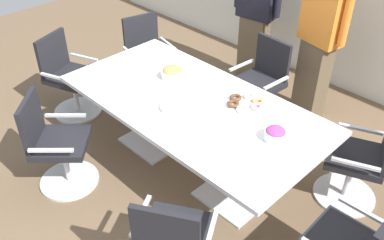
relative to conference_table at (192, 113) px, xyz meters
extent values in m
cube|color=brown|center=(0.00, 0.00, -0.63)|extent=(10.00, 10.00, 0.01)
cube|color=silver|center=(0.00, 0.00, 0.10)|extent=(2.40, 1.20, 0.04)
cube|color=silver|center=(-0.55, 0.00, -0.61)|extent=(0.56, 0.56, 0.02)
cylinder|color=silver|center=(-0.55, 0.00, -0.26)|extent=(0.09, 0.09, 0.69)
cube|color=silver|center=(0.55, 0.00, -0.61)|extent=(0.56, 0.56, 0.02)
cylinder|color=silver|center=(0.55, 0.00, -0.26)|extent=(0.09, 0.09, 0.69)
cylinder|color=silver|center=(-0.65, -0.97, -0.61)|extent=(0.76, 0.76, 0.02)
cylinder|color=silver|center=(-0.65, -0.97, -0.40)|extent=(0.05, 0.05, 0.41)
cube|color=black|center=(-0.65, -0.97, -0.17)|extent=(0.65, 0.65, 0.06)
cube|color=black|center=(-0.80, -1.12, 0.07)|extent=(0.34, 0.33, 0.42)
cube|color=silver|center=(-0.83, -0.79, -0.05)|extent=(0.28, 0.28, 0.02)
cube|color=silver|center=(-0.48, -1.14, -0.05)|extent=(0.28, 0.28, 0.02)
cube|color=black|center=(0.78, -0.93, -0.17)|extent=(0.63, 0.63, 0.06)
cube|color=black|center=(0.89, -1.11, 0.07)|extent=(0.40, 0.26, 0.42)
cube|color=silver|center=(0.57, -1.05, -0.05)|extent=(0.22, 0.33, 0.02)
cube|color=silver|center=(0.99, -0.80, -0.05)|extent=(0.22, 0.33, 0.02)
cube|color=black|center=(1.83, -0.18, 0.07)|extent=(0.05, 0.44, 0.42)
cube|color=silver|center=(1.62, 0.06, -0.05)|extent=(0.37, 0.04, 0.02)
cylinder|color=silver|center=(1.24, 0.69, -0.61)|extent=(0.71, 0.71, 0.02)
cylinder|color=silver|center=(1.24, 0.69, -0.40)|extent=(0.05, 0.05, 0.41)
cube|color=black|center=(1.24, 0.69, -0.17)|extent=(0.60, 0.60, 0.06)
cube|color=silver|center=(1.34, 0.46, -0.05)|extent=(0.35, 0.17, 0.02)
cube|color=silver|center=(1.15, 0.92, -0.05)|extent=(0.35, 0.17, 0.02)
cylinder|color=silver|center=(-0.07, 1.05, -0.61)|extent=(0.58, 0.58, 0.02)
cylinder|color=silver|center=(-0.07, 1.05, -0.40)|extent=(0.05, 0.05, 0.41)
cube|color=black|center=(-0.07, 1.05, -0.17)|extent=(0.50, 0.50, 0.06)
cube|color=black|center=(-0.06, 1.26, 0.07)|extent=(0.44, 0.08, 0.42)
cube|color=silver|center=(0.17, 1.03, -0.05)|extent=(0.06, 0.37, 0.02)
cube|color=silver|center=(-0.32, 1.07, -0.05)|extent=(0.06, 0.37, 0.02)
cylinder|color=silver|center=(-1.33, 0.62, -0.61)|extent=(0.65, 0.65, 0.02)
cylinder|color=silver|center=(-1.33, 0.62, -0.40)|extent=(0.05, 0.05, 0.41)
cube|color=black|center=(-1.33, 0.62, -0.17)|extent=(0.55, 0.55, 0.06)
cube|color=black|center=(-1.54, 0.67, 0.07)|extent=(0.14, 0.43, 0.42)
cube|color=silver|center=(-1.28, 0.86, -0.05)|extent=(0.37, 0.11, 0.02)
cube|color=silver|center=(-1.39, 0.38, -0.05)|extent=(0.37, 0.11, 0.02)
cylinder|color=silver|center=(-1.59, -0.28, -0.61)|extent=(0.70, 0.70, 0.02)
cylinder|color=silver|center=(-1.59, -0.28, -0.40)|extent=(0.05, 0.05, 0.41)
cube|color=black|center=(-1.59, -0.28, -0.17)|extent=(0.59, 0.59, 0.06)
cube|color=black|center=(-1.79, -0.35, 0.07)|extent=(0.19, 0.42, 0.42)
cube|color=silver|center=(-1.68, -0.05, -0.05)|extent=(0.35, 0.16, 0.02)
cube|color=silver|center=(-1.50, -0.51, -0.05)|extent=(0.35, 0.16, 0.02)
cube|color=brown|center=(-0.67, 1.72, -0.20)|extent=(0.34, 0.24, 0.84)
cube|color=brown|center=(0.27, 1.57, -0.18)|extent=(0.35, 0.26, 0.88)
cube|color=orange|center=(0.27, 1.57, 0.61)|extent=(0.48, 0.31, 0.70)
cylinder|color=orange|center=(0.53, 1.52, 0.65)|extent=(0.10, 0.10, 0.63)
cylinder|color=white|center=(-0.42, 0.16, 0.16)|extent=(0.22, 0.22, 0.08)
ellipsoid|color=tan|center=(-0.42, 0.16, 0.20)|extent=(0.19, 0.19, 0.07)
cylinder|color=white|center=(0.83, 0.08, 0.16)|extent=(0.17, 0.17, 0.08)
ellipsoid|color=#9E3D8E|center=(0.83, 0.08, 0.20)|extent=(0.15, 0.15, 0.07)
cylinder|color=white|center=(0.36, 0.29, 0.13)|extent=(0.32, 0.32, 0.01)
torus|color=pink|center=(0.47, 0.30, 0.15)|extent=(0.11, 0.11, 0.03)
torus|color=tan|center=(0.43, 0.37, 0.15)|extent=(0.11, 0.11, 0.03)
torus|color=white|center=(0.32, 0.39, 0.15)|extent=(0.11, 0.11, 0.03)
torus|color=brown|center=(0.25, 0.29, 0.15)|extent=(0.11, 0.11, 0.03)
torus|color=brown|center=(0.30, 0.20, 0.15)|extent=(0.11, 0.11, 0.03)
torus|color=white|center=(0.41, 0.19, 0.15)|extent=(0.11, 0.11, 0.03)
cylinder|color=white|center=(-0.04, -0.19, 0.13)|extent=(0.23, 0.23, 0.01)
cylinder|color=silver|center=(-0.04, -0.19, 0.13)|extent=(0.23, 0.23, 0.01)
cylinder|color=white|center=(-0.04, -0.19, 0.14)|extent=(0.23, 0.23, 0.01)
cylinder|color=silver|center=(-0.04, -0.19, 0.15)|extent=(0.23, 0.23, 0.01)
cylinder|color=white|center=(-0.04, -0.19, 0.15)|extent=(0.23, 0.23, 0.01)
camera|label=1|loc=(2.18, -2.15, 2.14)|focal=39.32mm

